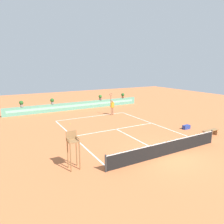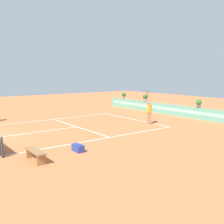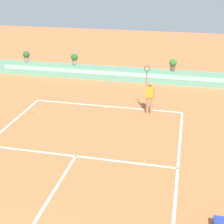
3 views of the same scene
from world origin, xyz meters
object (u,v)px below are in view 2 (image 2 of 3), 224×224
tennis_ball_near_baseline (94,116)px  potted_plant_right (199,103)px  tennis_player (149,111)px  tennis_ball_mid_court (99,133)px  potted_plant_far_left (124,95)px  potted_plant_left (145,97)px  gear_bag (78,148)px  bench_courtside (36,153)px

tennis_ball_near_baseline → potted_plant_right: size_ratio=0.09×
tennis_player → tennis_ball_mid_court: (0.40, -4.90, -1.02)m
potted_plant_right → potted_plant_far_left: same height
tennis_ball_near_baseline → potted_plant_left: 6.55m
tennis_player → tennis_ball_mid_court: bearing=-85.3°
tennis_player → potted_plant_left: 7.58m
tennis_player → tennis_ball_near_baseline: tennis_player is taller
tennis_ball_near_baseline → potted_plant_far_left: (-3.66, 6.40, 1.38)m
gear_bag → potted_plant_far_left: size_ratio=0.97×
tennis_player → potted_plant_left: tennis_player is taller
potted_plant_left → potted_plant_right: bearing=0.0°
gear_bag → potted_plant_left: size_ratio=0.97×
bench_courtside → potted_plant_far_left: potted_plant_far_left is taller
tennis_player → potted_plant_far_left: 10.49m
tennis_ball_mid_court → potted_plant_left: potted_plant_left is taller
potted_plant_right → tennis_ball_near_baseline: bearing=-135.2°
potted_plant_right → bench_courtside: bearing=-80.6°
tennis_ball_near_baseline → tennis_player: bearing=14.4°
bench_courtside → potted_plant_right: 15.57m
bench_courtside → tennis_ball_near_baseline: bench_courtside is taller
gear_bag → tennis_ball_near_baseline: (-8.77, 6.66, -0.15)m
potted_plant_left → potted_plant_far_left: (-3.51, 0.00, 0.00)m
gear_bag → tennis_ball_mid_court: 4.25m
potted_plant_left → bench_courtside: bearing=-59.2°
gear_bag → potted_plant_left: bearing=124.3°
bench_courtside → tennis_ball_near_baseline: (-8.99, 8.93, -0.34)m
bench_courtside → tennis_ball_mid_court: bearing=118.9°
bench_courtside → gear_bag: 2.29m
tennis_ball_mid_court → potted_plant_right: 9.98m
tennis_player → tennis_ball_mid_court: 5.02m
gear_bag → potted_plant_right: (-2.32, 13.06, 1.23)m
bench_courtside → potted_plant_right: size_ratio=2.21×
bench_courtside → tennis_player: size_ratio=0.62×
tennis_player → tennis_ball_near_baseline: bearing=-165.6°
bench_courtside → potted_plant_far_left: 19.90m
gear_bag → tennis_ball_near_baseline: gear_bag is taller
gear_bag → potted_plant_left: 15.86m
tennis_player → gear_bag: bearing=-68.4°
gear_bag → tennis_player: 8.74m
gear_bag → tennis_ball_near_baseline: size_ratio=10.29×
tennis_ball_mid_court → potted_plant_left: (-6.12, 9.87, 1.38)m
tennis_ball_near_baseline → potted_plant_right: potted_plant_right is taller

